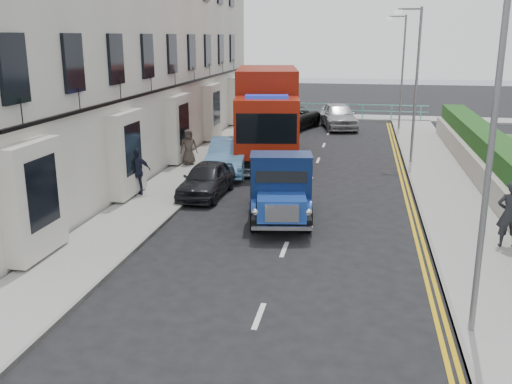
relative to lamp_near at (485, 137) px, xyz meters
name	(u,v)px	position (x,y,z in m)	size (l,w,h in m)	color
ground	(273,278)	(-4.18, 2.00, -4.00)	(120.00, 120.00, 0.00)	black
pavement_west	(182,179)	(-9.38, 11.00, -3.94)	(2.40, 38.00, 0.12)	gray
pavement_east	(447,192)	(1.12, 11.00, -3.94)	(2.60, 38.00, 0.12)	gray
promenade	(334,117)	(-4.18, 31.00, -3.94)	(30.00, 2.50, 0.12)	gray
sea_plane	(347,84)	(-4.18, 62.00, -4.00)	(120.00, 120.00, 0.00)	slate
terrace_west	(114,4)	(-13.65, 15.00, 3.17)	(6.31, 30.20, 14.25)	beige
garden_east	(503,172)	(3.03, 11.00, -3.10)	(1.45, 28.00, 1.75)	#B2AD9E
seafront_railing	(334,111)	(-4.18, 30.20, -3.42)	(13.00, 0.08, 1.11)	#59B2A5
lamp_near	(485,137)	(0.00, 0.00, 0.00)	(1.23, 0.18, 7.00)	slate
lamp_mid	(414,77)	(0.00, 16.00, 0.00)	(1.23, 0.18, 7.00)	slate
lamp_far	(401,66)	(0.00, 26.00, 0.00)	(1.23, 0.18, 7.00)	slate
bedford_lorry	(281,192)	(-4.61, 6.27, -2.97)	(2.57, 4.94, 2.24)	black
red_lorry	(267,112)	(-6.69, 16.07, -1.73)	(4.02, 8.48, 4.27)	black
parked_car_front	(207,179)	(-7.78, 9.00, -3.37)	(1.49, 3.70, 1.26)	black
parked_car_mid	(229,156)	(-7.78, 12.73, -3.25)	(1.58, 4.52, 1.49)	#6099CF
parked_car_rear	(257,152)	(-6.78, 14.00, -3.29)	(1.97, 4.85, 1.41)	#AAA9AE
seafront_car_left	(291,117)	(-6.64, 25.32, -3.24)	(2.52, 5.47, 1.52)	black
seafront_car_right	(339,116)	(-3.68, 26.03, -3.17)	(1.95, 4.84, 1.65)	#ABACB0
pedestrian_east_near	(510,214)	(1.89, 5.04, -2.94)	(0.69, 0.45, 1.88)	#212327
pedestrian_west_near	(137,172)	(-10.18, 8.23, -3.00)	(1.02, 0.43, 1.75)	#1B1D30
pedestrian_west_far	(189,147)	(-9.87, 13.57, -3.08)	(0.78, 0.51, 1.60)	#463A32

